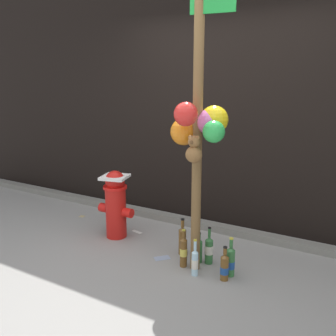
{
  "coord_description": "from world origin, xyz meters",
  "views": [
    {
      "loc": [
        1.62,
        -2.58,
        1.71
      ],
      "look_at": [
        -0.04,
        0.29,
        0.93
      ],
      "focal_mm": 39.62,
      "sensor_mm": 36.0,
      "label": 1
    }
  ],
  "objects_px": {
    "memorial_post": "(200,104)",
    "bottle_6": "(199,250)",
    "fire_hydrant": "(116,203)",
    "bottle_1": "(182,240)",
    "bottle_0": "(230,261)",
    "bottle_4": "(184,251)",
    "bottle_3": "(195,262)",
    "bottle_2": "(209,250)",
    "bottle_5": "(224,267)"
  },
  "relations": [
    {
      "from": "fire_hydrant",
      "to": "bottle_1",
      "type": "height_order",
      "value": "fire_hydrant"
    },
    {
      "from": "bottle_3",
      "to": "bottle_2",
      "type": "bearing_deg",
      "value": 86.49
    },
    {
      "from": "fire_hydrant",
      "to": "bottle_6",
      "type": "relative_size",
      "value": 2.5
    },
    {
      "from": "memorial_post",
      "to": "fire_hydrant",
      "type": "relative_size",
      "value": 3.63
    },
    {
      "from": "bottle_1",
      "to": "bottle_2",
      "type": "relative_size",
      "value": 1.03
    },
    {
      "from": "memorial_post",
      "to": "bottle_4",
      "type": "height_order",
      "value": "memorial_post"
    },
    {
      "from": "fire_hydrant",
      "to": "bottle_3",
      "type": "bearing_deg",
      "value": -16.24
    },
    {
      "from": "bottle_3",
      "to": "bottle_0",
      "type": "bearing_deg",
      "value": 28.56
    },
    {
      "from": "bottle_3",
      "to": "bottle_5",
      "type": "relative_size",
      "value": 1.09
    },
    {
      "from": "memorial_post",
      "to": "bottle_1",
      "type": "height_order",
      "value": "memorial_post"
    },
    {
      "from": "memorial_post",
      "to": "bottle_4",
      "type": "xyz_separation_m",
      "value": [
        -0.14,
        -0.01,
        -1.37
      ]
    },
    {
      "from": "bottle_3",
      "to": "fire_hydrant",
      "type": "bearing_deg",
      "value": 163.76
    },
    {
      "from": "bottle_0",
      "to": "bottle_6",
      "type": "xyz_separation_m",
      "value": [
        -0.35,
        0.09,
        -0.01
      ]
    },
    {
      "from": "bottle_2",
      "to": "bottle_5",
      "type": "distance_m",
      "value": 0.33
    },
    {
      "from": "fire_hydrant",
      "to": "bottle_6",
      "type": "distance_m",
      "value": 1.11
    },
    {
      "from": "bottle_4",
      "to": "bottle_6",
      "type": "height_order",
      "value": "bottle_4"
    },
    {
      "from": "bottle_0",
      "to": "bottle_6",
      "type": "height_order",
      "value": "bottle_0"
    },
    {
      "from": "memorial_post",
      "to": "bottle_0",
      "type": "xyz_separation_m",
      "value": [
        0.31,
        0.05,
        -1.38
      ]
    },
    {
      "from": "bottle_2",
      "to": "bottle_4",
      "type": "xyz_separation_m",
      "value": [
        -0.18,
        -0.18,
        0.01
      ]
    },
    {
      "from": "bottle_2",
      "to": "bottle_3",
      "type": "xyz_separation_m",
      "value": [
        -0.02,
        -0.27,
        -0.01
      ]
    },
    {
      "from": "fire_hydrant",
      "to": "bottle_5",
      "type": "height_order",
      "value": "fire_hydrant"
    },
    {
      "from": "fire_hydrant",
      "to": "bottle_4",
      "type": "bearing_deg",
      "value": -13.79
    },
    {
      "from": "bottle_2",
      "to": "bottle_6",
      "type": "height_order",
      "value": "bottle_2"
    },
    {
      "from": "memorial_post",
      "to": "bottle_3",
      "type": "height_order",
      "value": "memorial_post"
    },
    {
      "from": "bottle_3",
      "to": "bottle_4",
      "type": "xyz_separation_m",
      "value": [
        -0.16,
        0.09,
        0.02
      ]
    },
    {
      "from": "bottle_4",
      "to": "bottle_3",
      "type": "bearing_deg",
      "value": -29.47
    },
    {
      "from": "memorial_post",
      "to": "bottle_6",
      "type": "relative_size",
      "value": 9.07
    },
    {
      "from": "memorial_post",
      "to": "fire_hydrant",
      "type": "distance_m",
      "value": 1.6
    },
    {
      "from": "bottle_4",
      "to": "bottle_5",
      "type": "xyz_separation_m",
      "value": [
        0.43,
        -0.04,
        -0.03
      ]
    },
    {
      "from": "bottle_0",
      "to": "bottle_3",
      "type": "relative_size",
      "value": 1.06
    },
    {
      "from": "bottle_4",
      "to": "bottle_2",
      "type": "bearing_deg",
      "value": 44.87
    },
    {
      "from": "bottle_2",
      "to": "fire_hydrant",
      "type": "bearing_deg",
      "value": 177.03
    },
    {
      "from": "bottle_1",
      "to": "bottle_0",
      "type": "bearing_deg",
      "value": -16.01
    },
    {
      "from": "memorial_post",
      "to": "bottle_3",
      "type": "relative_size",
      "value": 8.03
    },
    {
      "from": "fire_hydrant",
      "to": "bottle_3",
      "type": "height_order",
      "value": "fire_hydrant"
    },
    {
      "from": "fire_hydrant",
      "to": "bottle_0",
      "type": "relative_size",
      "value": 2.09
    },
    {
      "from": "fire_hydrant",
      "to": "bottle_2",
      "type": "distance_m",
      "value": 1.19
    },
    {
      "from": "bottle_2",
      "to": "bottle_4",
      "type": "bearing_deg",
      "value": -135.13
    },
    {
      "from": "bottle_1",
      "to": "bottle_6",
      "type": "relative_size",
      "value": 1.24
    },
    {
      "from": "bottle_2",
      "to": "bottle_4",
      "type": "distance_m",
      "value": 0.26
    },
    {
      "from": "bottle_3",
      "to": "bottle_4",
      "type": "bearing_deg",
      "value": 150.53
    },
    {
      "from": "bottle_1",
      "to": "bottle_2",
      "type": "distance_m",
      "value": 0.32
    },
    {
      "from": "bottle_1",
      "to": "bottle_3",
      "type": "relative_size",
      "value": 1.09
    },
    {
      "from": "memorial_post",
      "to": "bottle_3",
      "type": "distance_m",
      "value": 1.4
    },
    {
      "from": "bottle_0",
      "to": "bottle_3",
      "type": "bearing_deg",
      "value": -151.44
    },
    {
      "from": "bottle_1",
      "to": "bottle_2",
      "type": "bearing_deg",
      "value": -8.15
    },
    {
      "from": "bottle_2",
      "to": "bottle_6",
      "type": "relative_size",
      "value": 1.2
    },
    {
      "from": "bottle_3",
      "to": "bottle_6",
      "type": "distance_m",
      "value": 0.25
    },
    {
      "from": "memorial_post",
      "to": "bottle_4",
      "type": "bearing_deg",
      "value": -175.1
    },
    {
      "from": "fire_hydrant",
      "to": "bottle_1",
      "type": "distance_m",
      "value": 0.88
    }
  ]
}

